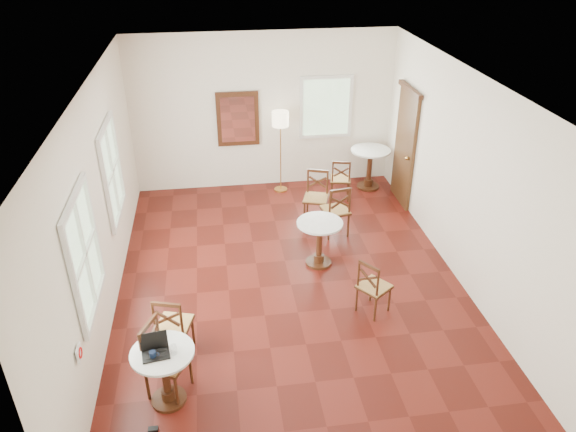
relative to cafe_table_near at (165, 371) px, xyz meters
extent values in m
plane|color=#54150E|center=(1.68, 1.96, -0.45)|extent=(7.00, 7.00, 0.00)
cube|color=white|center=(1.68, 5.46, 1.05)|extent=(5.00, 0.02, 3.00)
cube|color=white|center=(1.68, -1.54, 1.05)|extent=(5.00, 0.02, 3.00)
cube|color=white|center=(-0.82, 1.96, 1.05)|extent=(0.02, 7.00, 3.00)
cube|color=white|center=(4.18, 1.96, 1.05)|extent=(0.02, 7.00, 3.00)
cube|color=white|center=(1.68, 1.96, 2.55)|extent=(5.00, 7.00, 0.02)
cube|color=#4E3016|center=(4.14, 4.36, 0.60)|extent=(0.06, 0.90, 2.10)
cube|color=#422210|center=(4.12, 4.36, 1.70)|extent=(0.08, 1.02, 0.08)
sphere|color=#BF8C3F|center=(4.08, 4.04, 0.55)|extent=(0.07, 0.07, 0.07)
cube|color=#452212|center=(1.18, 5.42, 0.95)|extent=(0.80, 0.05, 1.05)
cube|color=white|center=(1.18, 5.39, 0.95)|extent=(0.64, 0.02, 0.88)
cube|color=white|center=(-0.79, -0.14, 0.50)|extent=(0.02, 0.16, 0.16)
torus|color=red|center=(-0.77, -0.14, 0.50)|extent=(0.02, 0.12, 0.12)
cube|color=white|center=(-0.79, 0.76, 1.10)|extent=(0.06, 1.22, 1.42)
cube|color=white|center=(-0.79, 2.96, 1.10)|extent=(0.06, 1.22, 1.42)
cube|color=white|center=(2.88, 5.43, 1.10)|extent=(1.02, 0.06, 1.22)
cylinder|color=#422210|center=(0.00, 0.00, -0.43)|extent=(0.39, 0.39, 0.04)
cylinder|color=#422210|center=(0.00, 0.00, -0.35)|extent=(0.16, 0.16, 0.12)
cylinder|color=#452212|center=(0.00, 0.00, -0.06)|extent=(0.09, 0.09, 0.59)
cylinder|color=#422210|center=(0.00, 0.00, 0.22)|extent=(0.14, 0.14, 0.06)
cylinder|color=white|center=(0.00, 0.00, 0.26)|extent=(0.69, 0.69, 0.03)
cylinder|color=#422210|center=(2.20, 2.46, -0.43)|extent=(0.40, 0.40, 0.04)
cylinder|color=#422210|center=(2.20, 2.46, -0.35)|extent=(0.16, 0.16, 0.12)
cylinder|color=#452212|center=(2.20, 2.46, -0.05)|extent=(0.09, 0.09, 0.60)
cylinder|color=#422210|center=(2.20, 2.46, 0.23)|extent=(0.14, 0.14, 0.06)
cylinder|color=white|center=(2.20, 2.46, 0.28)|extent=(0.70, 0.70, 0.03)
cylinder|color=#422210|center=(3.70, 4.97, -0.43)|extent=(0.44, 0.44, 0.04)
cylinder|color=#422210|center=(3.70, 4.97, -0.34)|extent=(0.18, 0.18, 0.13)
cylinder|color=#452212|center=(3.70, 4.97, -0.01)|extent=(0.10, 0.10, 0.66)
cylinder|color=#422210|center=(3.70, 4.97, 0.29)|extent=(0.15, 0.15, 0.07)
cylinder|color=white|center=(3.70, 4.97, 0.34)|extent=(0.77, 0.77, 0.03)
cylinder|color=#422210|center=(0.28, 0.90, -0.24)|extent=(0.03, 0.03, 0.42)
cylinder|color=#422210|center=(0.18, 0.58, -0.24)|extent=(0.03, 0.03, 0.42)
cylinder|color=#422210|center=(-0.05, 1.00, -0.24)|extent=(0.03, 0.03, 0.42)
cylinder|color=#422210|center=(-0.14, 0.67, -0.24)|extent=(0.03, 0.03, 0.42)
cube|color=#422210|center=(0.07, 0.79, -0.03)|extent=(0.51, 0.51, 0.03)
cube|color=#B08247|center=(0.07, 0.79, -0.01)|extent=(0.48, 0.48, 0.04)
cylinder|color=#422210|center=(0.18, 0.58, 0.20)|extent=(0.03, 0.03, 0.46)
cylinder|color=#422210|center=(-0.14, 0.67, 0.20)|extent=(0.03, 0.03, 0.46)
cube|color=#422210|center=(0.02, 0.63, 0.41)|extent=(0.35, 0.13, 0.05)
cube|color=#452212|center=(0.02, 0.63, 0.21)|extent=(0.30, 0.11, 0.20)
cube|color=#452212|center=(0.02, 0.63, 0.21)|extent=(0.30, 0.11, 0.20)
cylinder|color=#422210|center=(0.10, -0.09, -0.23)|extent=(0.04, 0.04, 0.45)
cylinder|color=#422210|center=(-0.22, 0.06, -0.23)|extent=(0.04, 0.04, 0.45)
cylinder|color=#422210|center=(0.25, 0.23, -0.23)|extent=(0.04, 0.04, 0.45)
cylinder|color=#422210|center=(-0.07, 0.38, -0.23)|extent=(0.04, 0.04, 0.45)
cube|color=#422210|center=(0.02, 0.14, 0.00)|extent=(0.58, 0.58, 0.03)
cube|color=#B08247|center=(0.02, 0.14, 0.02)|extent=(0.55, 0.55, 0.04)
cylinder|color=#422210|center=(-0.22, 0.06, 0.24)|extent=(0.04, 0.04, 0.50)
cylinder|color=#422210|center=(-0.07, 0.38, 0.24)|extent=(0.04, 0.04, 0.50)
cube|color=#422210|center=(-0.14, 0.22, 0.47)|extent=(0.19, 0.36, 0.05)
cube|color=#452212|center=(-0.14, 0.22, 0.25)|extent=(0.16, 0.30, 0.22)
cube|color=#452212|center=(-0.14, 0.22, 0.25)|extent=(0.16, 0.30, 0.22)
cylinder|color=#422210|center=(2.79, 3.52, -0.23)|extent=(0.03, 0.03, 0.43)
cylinder|color=#422210|center=(2.84, 3.18, -0.23)|extent=(0.03, 0.03, 0.43)
cylinder|color=#422210|center=(2.45, 3.47, -0.23)|extent=(0.03, 0.03, 0.43)
cylinder|color=#422210|center=(2.50, 3.12, -0.23)|extent=(0.03, 0.03, 0.43)
cube|color=#422210|center=(2.64, 3.32, -0.01)|extent=(0.49, 0.49, 0.03)
cube|color=#B08247|center=(2.64, 3.32, 0.00)|extent=(0.46, 0.46, 0.04)
cylinder|color=#422210|center=(2.84, 3.18, 0.23)|extent=(0.03, 0.03, 0.48)
cylinder|color=#422210|center=(2.50, 3.12, 0.23)|extent=(0.03, 0.03, 0.48)
cube|color=#422210|center=(2.67, 3.15, 0.45)|extent=(0.37, 0.09, 0.05)
cube|color=#452212|center=(2.67, 3.15, 0.24)|extent=(0.31, 0.07, 0.21)
cube|color=#452212|center=(2.67, 3.15, 0.24)|extent=(0.31, 0.07, 0.21)
cylinder|color=#422210|center=(2.93, 1.18, -0.25)|extent=(0.03, 0.03, 0.39)
cylinder|color=#422210|center=(2.67, 0.99, -0.25)|extent=(0.03, 0.03, 0.39)
cylinder|color=#422210|center=(2.74, 1.43, -0.25)|extent=(0.03, 0.03, 0.39)
cylinder|color=#422210|center=(2.49, 1.24, -0.25)|extent=(0.03, 0.03, 0.39)
cube|color=#422210|center=(2.71, 1.21, -0.05)|extent=(0.54, 0.54, 0.03)
cube|color=#B08247|center=(2.71, 1.21, -0.04)|extent=(0.51, 0.51, 0.03)
cylinder|color=#422210|center=(2.67, 0.99, 0.16)|extent=(0.03, 0.03, 0.44)
cylinder|color=#422210|center=(2.49, 1.24, 0.16)|extent=(0.03, 0.03, 0.44)
cube|color=#422210|center=(2.58, 1.12, 0.36)|extent=(0.22, 0.28, 0.04)
cube|color=#452212|center=(2.58, 1.12, 0.17)|extent=(0.19, 0.24, 0.19)
cube|color=#452212|center=(2.58, 1.12, 0.17)|extent=(0.19, 0.24, 0.19)
cylinder|color=#422210|center=(3.22, 4.72, -0.26)|extent=(0.03, 0.03, 0.39)
cylinder|color=#422210|center=(3.15, 4.42, -0.26)|extent=(0.03, 0.03, 0.39)
cylinder|color=#422210|center=(2.91, 4.79, -0.26)|extent=(0.03, 0.03, 0.39)
cylinder|color=#422210|center=(2.85, 4.48, -0.26)|extent=(0.03, 0.03, 0.39)
cube|color=#422210|center=(3.03, 4.60, -0.06)|extent=(0.45, 0.45, 0.03)
cube|color=#B08247|center=(3.03, 4.60, -0.04)|extent=(0.43, 0.43, 0.03)
cylinder|color=#422210|center=(3.15, 4.42, 0.16)|extent=(0.03, 0.03, 0.43)
cylinder|color=#422210|center=(2.85, 4.48, 0.16)|extent=(0.03, 0.03, 0.43)
cube|color=#422210|center=(3.00, 4.45, 0.36)|extent=(0.33, 0.10, 0.04)
cube|color=#452212|center=(3.00, 4.45, 0.16)|extent=(0.28, 0.08, 0.19)
cube|color=#452212|center=(3.00, 4.45, 0.16)|extent=(0.28, 0.08, 0.19)
cylinder|color=#422210|center=(2.18, 3.70, -0.23)|extent=(0.03, 0.03, 0.43)
cylinder|color=#422210|center=(2.30, 4.02, -0.23)|extent=(0.03, 0.03, 0.43)
cylinder|color=#422210|center=(2.51, 3.58, -0.23)|extent=(0.03, 0.03, 0.43)
cylinder|color=#422210|center=(2.62, 3.91, -0.23)|extent=(0.03, 0.03, 0.43)
cube|color=#422210|center=(2.40, 3.80, -0.01)|extent=(0.54, 0.54, 0.03)
cube|color=#B08247|center=(2.40, 3.80, 0.00)|extent=(0.51, 0.51, 0.04)
cylinder|color=#422210|center=(2.30, 4.02, 0.22)|extent=(0.03, 0.03, 0.48)
cylinder|color=#422210|center=(2.62, 3.91, 0.22)|extent=(0.03, 0.03, 0.48)
cube|color=#422210|center=(2.46, 3.97, 0.44)|extent=(0.36, 0.15, 0.05)
cube|color=#452212|center=(2.46, 3.97, 0.23)|extent=(0.30, 0.12, 0.21)
cube|color=#452212|center=(2.46, 3.97, 0.23)|extent=(0.30, 0.12, 0.21)
cylinder|color=#BF8C3F|center=(1.96, 5.11, -0.44)|extent=(0.26, 0.26, 0.03)
cylinder|color=#BF8C3F|center=(1.96, 5.11, 0.29)|extent=(0.02, 0.02, 1.47)
cylinder|color=beige|center=(1.96, 5.11, 1.02)|extent=(0.31, 0.31, 0.28)
cube|color=black|center=(-0.06, -0.04, 0.29)|extent=(0.31, 0.25, 0.02)
cube|color=black|center=(-0.06, -0.04, 0.30)|extent=(0.25, 0.16, 0.00)
cube|color=black|center=(-0.08, 0.06, 0.39)|extent=(0.29, 0.10, 0.20)
cube|color=silver|center=(-0.08, 0.06, 0.39)|extent=(0.26, 0.08, 0.16)
ellipsoid|color=black|center=(0.00, 0.00, 0.30)|extent=(0.12, 0.09, 0.04)
cylinder|color=black|center=(-0.09, -0.08, 0.32)|extent=(0.07, 0.07, 0.08)
torus|color=black|center=(-0.05, -0.08, 0.32)|extent=(0.06, 0.01, 0.06)
cylinder|color=white|center=(0.13, -0.05, 0.33)|extent=(0.07, 0.07, 0.11)
cube|color=black|center=(-0.15, -0.40, -0.43)|extent=(0.10, 0.06, 0.04)
camera|label=1|loc=(0.70, -4.48, 4.35)|focal=33.89mm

